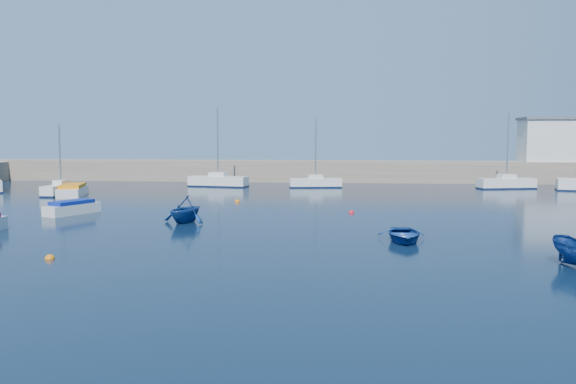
# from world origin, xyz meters

# --- Properties ---
(ground) EXTENTS (220.00, 220.00, 0.00)m
(ground) POSITION_xyz_m (0.00, 0.00, 0.00)
(ground) COLOR black
(ground) RESTS_ON ground
(back_wall) EXTENTS (96.00, 4.50, 2.60)m
(back_wall) POSITION_xyz_m (0.00, 46.00, 1.30)
(back_wall) COLOR gray
(back_wall) RESTS_ON ground
(harbor_office) EXTENTS (10.00, 4.00, 5.00)m
(harbor_office) POSITION_xyz_m (30.00, 46.00, 5.10)
(harbor_office) COLOR silver
(harbor_office) RESTS_ON back_wall
(sailboat_3) EXTENTS (1.75, 5.03, 6.69)m
(sailboat_3) POSITION_xyz_m (-23.21, 26.64, 0.57)
(sailboat_3) COLOR silver
(sailboat_3) RESTS_ON ground
(sailboat_5) EXTENTS (6.86, 3.03, 8.78)m
(sailboat_5) POSITION_xyz_m (-10.40, 37.38, 0.64)
(sailboat_5) COLOR silver
(sailboat_5) RESTS_ON ground
(sailboat_6) EXTENTS (5.83, 2.45, 7.51)m
(sailboat_6) POSITION_xyz_m (0.52, 37.25, 0.56)
(sailboat_6) COLOR silver
(sailboat_6) RESTS_ON ground
(sailboat_7) EXTENTS (6.31, 3.05, 8.10)m
(sailboat_7) POSITION_xyz_m (21.00, 37.65, 0.62)
(sailboat_7) COLOR silver
(sailboat_7) RESTS_ON ground
(motorboat_1) EXTENTS (2.90, 4.22, 0.98)m
(motorboat_1) POSITION_xyz_m (-15.81, 13.83, 0.46)
(motorboat_1) COLOR silver
(motorboat_1) RESTS_ON ground
(motorboat_2) EXTENTS (3.36, 5.83, 1.13)m
(motorboat_2) POSITION_xyz_m (-21.75, 25.97, 0.53)
(motorboat_2) COLOR silver
(motorboat_2) RESTS_ON ground
(dinghy_center) EXTENTS (2.51, 3.51, 0.73)m
(dinghy_center) POSITION_xyz_m (6.56, 5.20, 0.36)
(dinghy_center) COLOR navy
(dinghy_center) RESTS_ON ground
(dinghy_left) EXTENTS (3.74, 4.02, 1.73)m
(dinghy_left) POSITION_xyz_m (-6.64, 10.63, 0.86)
(dinghy_left) COLOR navy
(dinghy_left) RESTS_ON ground
(buoy_0) EXTENTS (0.44, 0.44, 0.44)m
(buoy_0) POSITION_xyz_m (-9.69, -0.66, 0.00)
(buoy_0) COLOR orange
(buoy_0) RESTS_ON ground
(buoy_1) EXTENTS (0.40, 0.40, 0.40)m
(buoy_1) POSITION_xyz_m (4.06, 16.30, 0.00)
(buoy_1) COLOR red
(buoy_1) RESTS_ON ground
(buoy_3) EXTENTS (0.47, 0.47, 0.47)m
(buoy_3) POSITION_xyz_m (-5.45, 22.39, 0.00)
(buoy_3) COLOR orange
(buoy_3) RESTS_ON ground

